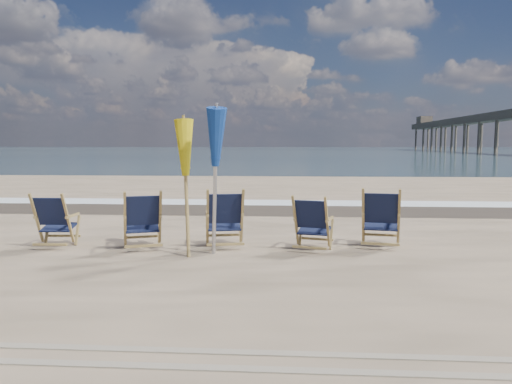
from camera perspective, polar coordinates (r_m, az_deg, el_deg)
ocean at (r=134.13m, az=3.74°, el=4.81°), size 400.00×400.00×0.00m
surf_foam at (r=14.53m, az=1.67°, el=-1.20°), size 200.00×1.40×0.01m
wet_sand_strip at (r=13.04m, az=1.40°, el=-1.98°), size 200.00×2.60×0.00m
beach_chair_0 at (r=8.65m, az=-20.70°, el=-3.09°), size 0.62×0.69×0.93m
beach_chair_1 at (r=8.18m, az=-10.89°, el=-3.13°), size 0.83×0.87×0.98m
beach_chair_2 at (r=8.12m, az=-1.58°, el=-3.02°), size 0.77×0.83×1.00m
beach_chair_3 at (r=7.86m, az=8.14°, el=-3.68°), size 0.74×0.79×0.91m
beach_chair_4 at (r=8.35m, az=16.02°, el=-2.97°), size 0.77×0.83×1.01m
umbrella_yellow at (r=7.60m, az=-8.02°, el=4.22°), size 0.30×0.30×2.06m
umbrella_blue at (r=7.44m, az=-4.76°, el=5.62°), size 0.30×0.30×2.25m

